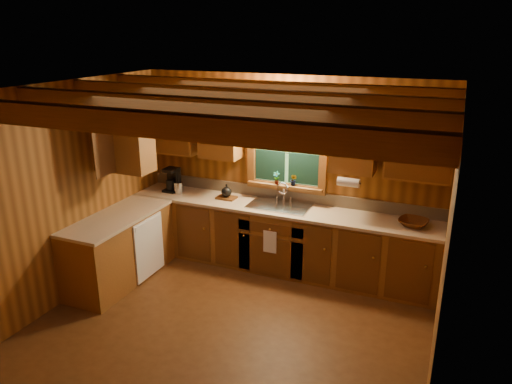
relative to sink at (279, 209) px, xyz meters
The scene contains 20 objects.
room 1.66m from the sink, 90.00° to the right, with size 4.20×4.20×4.20m.
ceiling_beams 2.29m from the sink, 90.00° to the right, with size 4.20×2.54×0.18m.
base_cabinets 0.73m from the sink, 147.14° to the right, with size 4.20×2.22×0.86m.
countertop 0.57m from the sink, 146.97° to the right, with size 4.20×2.24×0.04m.
backsplash 0.31m from the sink, 90.00° to the left, with size 4.20×0.02×0.16m, color tan.
dishwasher_panel 1.79m from the sink, 147.88° to the right, with size 0.02×0.60×0.80m, color white.
upper_cabinets 1.15m from the sink, 162.32° to the right, with size 4.19×1.77×0.78m.
window 0.72m from the sink, 90.00° to the left, with size 1.12×0.08×1.00m.
window_sill 0.34m from the sink, 90.00° to the left, with size 1.06×0.14×0.04m, color brown.
wall_sconce 1.32m from the sink, 90.00° to the left, with size 0.45×0.21×0.17m.
paper_towel_roll 1.06m from the sink, ahead, with size 0.11×0.11×0.27m, color white.
dish_towel 0.48m from the sink, 90.00° to the right, with size 0.18×0.01×0.30m, color white.
sink is the anchor object (origin of this frame).
coffee_maker 1.69m from the sink, behind, with size 0.19×0.25×0.34m.
utensil_crock 1.54m from the sink, behind, with size 0.13×0.13×0.37m.
cutting_board 0.79m from the sink, behind, with size 0.27×0.19×0.02m, color #552F12.
teakettle 0.80m from the sink, behind, with size 0.15×0.15×0.18m.
wicker_basket 1.72m from the sink, ahead, with size 0.34×0.34×0.08m, color #48230C.
potted_plant_left 0.44m from the sink, 121.67° to the left, with size 0.10×0.07×0.18m, color #552F12.
potted_plant_right 0.44m from the sink, 59.91° to the left, with size 0.09×0.07×0.17m, color #552F12.
Camera 1 is at (2.07, -4.12, 3.14)m, focal length 34.02 mm.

